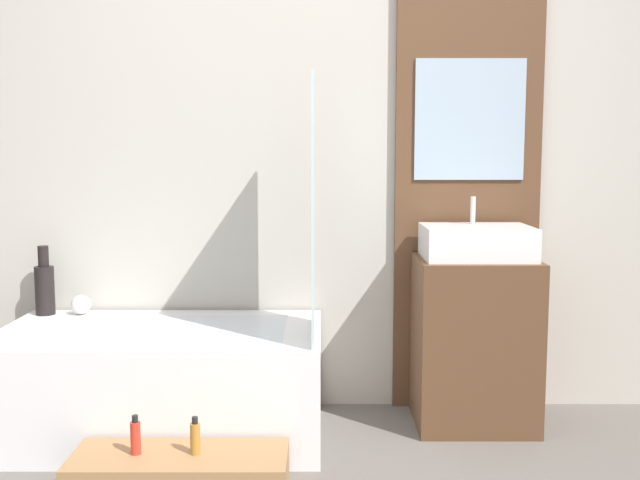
{
  "coord_description": "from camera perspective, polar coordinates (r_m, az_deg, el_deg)",
  "views": [
    {
      "loc": [
        0.07,
        -2.1,
        1.27
      ],
      "look_at": [
        0.07,
        0.68,
        0.94
      ],
      "focal_mm": 42.0,
      "sensor_mm": 36.0,
      "label": 1
    }
  ],
  "objects": [
    {
      "name": "wall_tiled_back",
      "position": [
        3.68,
        -1.12,
        7.28
      ],
      "size": [
        4.2,
        0.06,
        2.6
      ],
      "primitive_type": "cube",
      "color": "#B7B2A8",
      "rests_on": "ground_plane"
    },
    {
      "name": "bottle_soap_secondary",
      "position": [
        2.9,
        -9.56,
        -14.62
      ],
      "size": [
        0.04,
        0.04,
        0.14
      ],
      "color": "#B2752D",
      "rests_on": "wooden_step_bench"
    },
    {
      "name": "sink",
      "position": [
        3.48,
        11.77,
        -0.16
      ],
      "size": [
        0.49,
        0.37,
        0.28
      ],
      "color": "white",
      "rests_on": "vanity_cabinet"
    },
    {
      "name": "wooden_step_bench",
      "position": [
        2.97,
        -10.71,
        -17.06
      ],
      "size": [
        0.8,
        0.32,
        0.15
      ],
      "primitive_type": "cube",
      "color": "#997047",
      "rests_on": "ground_plane"
    },
    {
      "name": "vanity_cabinet",
      "position": [
        3.57,
        11.59,
        -7.6
      ],
      "size": [
        0.54,
        0.45,
        0.78
      ],
      "primitive_type": "cube",
      "color": "brown",
      "rests_on": "ground_plane"
    },
    {
      "name": "vase_tall_dark",
      "position": [
        3.83,
        -20.32,
        -3.36
      ],
      "size": [
        0.09,
        0.09,
        0.33
      ],
      "color": "black",
      "rests_on": "bathtub"
    },
    {
      "name": "bottle_soap_primary",
      "position": [
        2.95,
        -13.95,
        -14.35
      ],
      "size": [
        0.04,
        0.04,
        0.15
      ],
      "color": "red",
      "rests_on": "wooden_step_bench"
    },
    {
      "name": "wall_wood_accent",
      "position": [
        3.7,
        11.17,
        7.26
      ],
      "size": [
        0.7,
        0.04,
        2.6
      ],
      "color": "brown",
      "rests_on": "ground_plane"
    },
    {
      "name": "glass_shower_screen",
      "position": [
        3.14,
        -0.58,
        2.46
      ],
      "size": [
        0.01,
        0.53,
        1.09
      ],
      "primitive_type": "cube",
      "color": "silver",
      "rests_on": "bathtub"
    },
    {
      "name": "bathtub",
      "position": [
        3.47,
        -12.05,
        -10.52
      ],
      "size": [
        1.42,
        0.78,
        0.49
      ],
      "color": "white",
      "rests_on": "ground_plane"
    },
    {
      "name": "vase_round_light",
      "position": [
        3.78,
        -17.83,
        -4.72
      ],
      "size": [
        0.09,
        0.09,
        0.09
      ],
      "primitive_type": "sphere",
      "color": "silver",
      "rests_on": "bathtub"
    }
  ]
}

